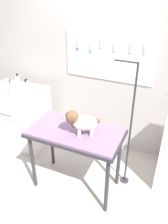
{
  "coord_description": "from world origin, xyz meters",
  "views": [
    {
      "loc": [
        0.94,
        -1.65,
        2.31
      ],
      "look_at": [
        0.05,
        0.35,
        1.04
      ],
      "focal_mm": 37.87,
      "sensor_mm": 36.0,
      "label": 1
    }
  ],
  "objects_px": {
    "grooming_table": "(75,137)",
    "shampoo_bottle": "(11,88)",
    "grooming_arm": "(129,134)",
    "counter_left": "(20,116)",
    "dog": "(81,122)"
  },
  "relations": [
    {
      "from": "counter_left",
      "to": "grooming_arm",
      "type": "bearing_deg",
      "value": -6.49
    },
    {
      "from": "grooming_table",
      "to": "dog",
      "type": "relative_size",
      "value": 2.78
    },
    {
      "from": "grooming_table",
      "to": "shampoo_bottle",
      "type": "distance_m",
      "value": 1.24
    },
    {
      "from": "grooming_arm",
      "to": "counter_left",
      "type": "height_order",
      "value": "grooming_arm"
    },
    {
      "from": "shampoo_bottle",
      "to": "grooming_table",
      "type": "bearing_deg",
      "value": -17.72
    },
    {
      "from": "grooming_arm",
      "to": "shampoo_bottle",
      "type": "height_order",
      "value": "grooming_arm"
    },
    {
      "from": "counter_left",
      "to": "shampoo_bottle",
      "type": "height_order",
      "value": "shampoo_bottle"
    },
    {
      "from": "grooming_table",
      "to": "dog",
      "type": "bearing_deg",
      "value": -19.48
    },
    {
      "from": "dog",
      "to": "counter_left",
      "type": "relative_size",
      "value": 0.42
    },
    {
      "from": "grooming_arm",
      "to": "dog",
      "type": "bearing_deg",
      "value": -143.76
    },
    {
      "from": "shampoo_bottle",
      "to": "dog",
      "type": "bearing_deg",
      "value": -17.84
    },
    {
      "from": "counter_left",
      "to": "shampoo_bottle",
      "type": "relative_size",
      "value": 4.2
    },
    {
      "from": "dog",
      "to": "shampoo_bottle",
      "type": "relative_size",
      "value": 1.78
    },
    {
      "from": "counter_left",
      "to": "shampoo_bottle",
      "type": "distance_m",
      "value": 0.55
    },
    {
      "from": "dog",
      "to": "grooming_arm",
      "type": "bearing_deg",
      "value": 36.24
    }
  ]
}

